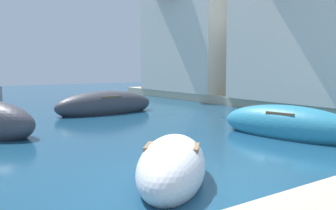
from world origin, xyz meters
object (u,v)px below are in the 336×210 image
moored_boat_6 (172,167)px  moored_boat_4 (287,125)px  waterfront_building_annex (204,35)px  waterfront_building_main (326,25)px  moored_boat_1 (106,105)px

moored_boat_6 → moored_boat_4: bearing=-31.6°
moored_boat_4 → waterfront_building_annex: (7.79, 13.44, 4.16)m
waterfront_building_main → waterfront_building_annex: (0.00, 9.69, 0.13)m
waterfront_building_annex → moored_boat_6: bearing=-131.7°
moored_boat_1 → waterfront_building_main: bearing=-29.8°
moored_boat_4 → moored_boat_6: (-5.73, -1.72, -0.04)m
moored_boat_1 → waterfront_building_annex: (10.15, 4.78, 4.13)m
moored_boat_1 → moored_boat_4: moored_boat_1 is taller
moored_boat_1 → waterfront_building_annex: 11.96m
waterfront_building_annex → moored_boat_4: bearing=-120.1°
moored_boat_1 → moored_boat_4: size_ratio=1.07×
moored_boat_1 → waterfront_building_main: size_ratio=0.62×
moored_boat_4 → waterfront_building_main: 9.53m
moored_boat_1 → moored_boat_4: (2.37, -8.66, -0.02)m
moored_boat_1 → moored_boat_6: bearing=-111.9°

